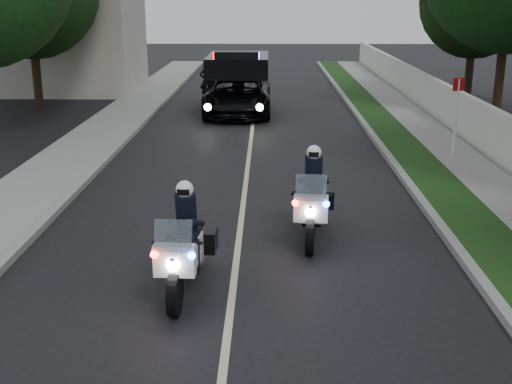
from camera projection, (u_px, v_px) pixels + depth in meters
ground at (223, 374)px, 8.39m from camera, size 120.00×120.00×0.00m
curb_right at (398, 170)px, 17.88m from camera, size 0.20×60.00×0.15m
grass_verge at (424, 170)px, 17.87m from camera, size 1.20×60.00×0.16m
sidewalk_right at (473, 171)px, 17.84m from camera, size 1.40×60.00×0.16m
curb_left at (97, 169)px, 18.02m from camera, size 0.20×60.00×0.15m
sidewalk_left at (57, 169)px, 18.04m from camera, size 2.00×60.00×0.16m
building_far at (54, 19)px, 32.48m from camera, size 8.00×6.00×7.00m
lane_marking at (247, 172)px, 17.97m from camera, size 0.12×50.00×0.01m
police_moto_left at (186, 289)px, 10.81m from camera, size 0.86×2.17×1.81m
police_moto_right at (312, 237)px, 13.16m from camera, size 0.98×2.23×1.84m
police_suv at (238, 114)px, 26.82m from camera, size 2.62×5.64×2.74m
bicycle at (207, 105)px, 29.05m from camera, size 0.68×1.77×0.91m
cyclist at (207, 105)px, 29.05m from camera, size 0.65×0.46×1.70m
sign_post at (452, 159)px, 19.45m from camera, size 0.49×0.49×2.45m
tree_right_d at (496, 114)px, 26.76m from camera, size 8.65×8.65×11.00m
tree_right_e at (467, 98)px, 31.07m from camera, size 5.23×5.23×8.36m
tree_left_far at (40, 108)px, 28.27m from camera, size 6.77×6.77×9.47m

